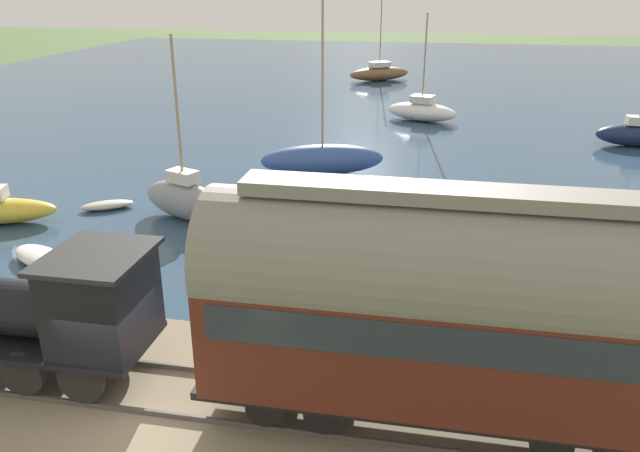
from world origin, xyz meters
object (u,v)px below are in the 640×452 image
Objects in this scene: rowboat_far_out at (107,205)px; sailboat_blue at (322,159)px; passenger_coach at (443,302)px; sailboat_navy at (637,134)px; sailboat_gray at (185,199)px; rowboat_mid_harbor at (274,250)px; rowboat_near_shore at (41,257)px; sailboat_brown at (379,73)px; steam_locomotive at (53,308)px; sailboat_white at (422,111)px; rowboat_off_pier at (494,287)px.

sailboat_blue is at bearing -81.73° from rowboat_far_out.
passenger_coach is 27.65m from sailboat_navy.
sailboat_gray is 4.92m from rowboat_mid_harbor.
rowboat_far_out is at bearing 112.30° from sailboat_blue.
sailboat_gray is at bearing -3.59° from rowboat_near_shore.
sailboat_brown is at bearing 20.15° from rowboat_mid_harbor.
sailboat_brown reaches higher than steam_locomotive.
rowboat_mid_harbor is (-38.35, -0.40, -0.50)m from sailboat_brown.
rowboat_far_out is (3.04, 7.58, -0.02)m from rowboat_mid_harbor.
sailboat_white is (4.41, 11.64, -0.04)m from sailboat_navy.
sailboat_blue is (6.58, -4.02, -0.07)m from sailboat_gray.
sailboat_navy reaches higher than rowboat_mid_harbor.
sailboat_brown is 40.95m from rowboat_near_shore.
rowboat_off_pier reaches higher than rowboat_far_out.
sailboat_brown is at bearing 7.00° from passenger_coach.
sailboat_gray is 3.19× the size of rowboat_far_out.
sailboat_blue is 2.69× the size of rowboat_near_shore.
steam_locomotive reaches higher than rowboat_off_pier.
sailboat_white is 2.43× the size of rowboat_mid_harbor.
steam_locomotive is at bearing 173.32° from rowboat_far_out.
sailboat_navy reaches higher than sailboat_white.
rowboat_near_shore is at bearing 125.60° from rowboat_mid_harbor.
rowboat_near_shore reaches higher than rowboat_far_out.
sailboat_blue is at bearing -9.15° from sailboat_gray.
sailboat_blue is 1.16× the size of sailboat_white.
rowboat_off_pier is (6.53, -1.61, -2.85)m from passenger_coach.
sailboat_white is at bearing -62.48° from rowboat_far_out.
steam_locomotive is 12.29m from rowboat_far_out.
sailboat_navy is at bearing -30.56° from sailboat_gray.
sailboat_brown reaches higher than sailboat_navy.
passenger_coach is at bearing -126.97° from rowboat_mid_harbor.
sailboat_navy is at bearing -20.07° from rowboat_near_shore.
passenger_coach is 14.36m from sailboat_gray.
sailboat_brown reaches higher than rowboat_mid_harbor.
sailboat_brown reaches higher than rowboat_near_shore.
sailboat_blue is at bearing 179.92° from sailboat_white.
sailboat_gray is 0.80× the size of sailboat_navy.
sailboat_white reaches higher than steam_locomotive.
steam_locomotive is 0.80× the size of sailboat_gray.
sailboat_white reaches higher than rowboat_mid_harbor.
rowboat_far_out is (-14.51, 23.16, -0.53)m from sailboat_navy.
sailboat_navy reaches higher than rowboat_off_pier.
rowboat_off_pier reaches higher than rowboat_mid_harbor.
rowboat_near_shore is at bearing 137.76° from sailboat_brown.
sailboat_blue is at bearing 20.23° from rowboat_mid_harbor.
sailboat_white is at bearing -34.69° from sailboat_blue.
sailboat_blue is 9.69m from rowboat_far_out.
sailboat_white is (29.96, -6.51, -1.49)m from steam_locomotive.
sailboat_blue is 12.76m from rowboat_off_pier.
passenger_coach is at bearing -159.91° from sailboat_white.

